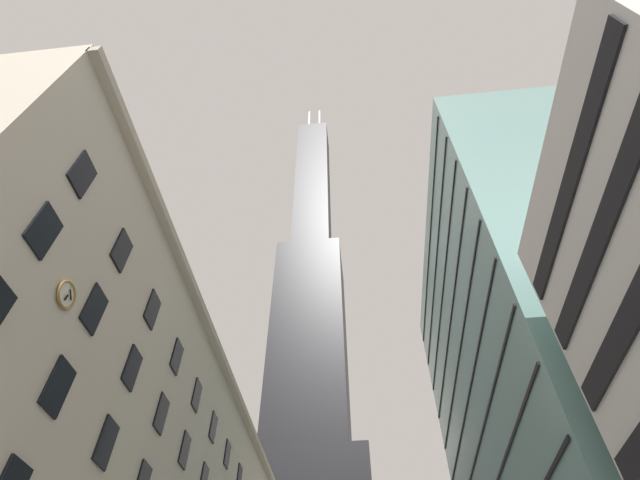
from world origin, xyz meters
The scene contains 2 objects.
dark_skyscraper centered at (-11.99, 92.05, 65.10)m, with size 27.73×27.73×218.77m.
glass_office_midrise centered at (19.15, 26.83, 23.56)m, with size 16.42×36.86×47.12m.
Camera 1 is at (1.73, -13.32, 1.67)m, focal length 26.50 mm.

